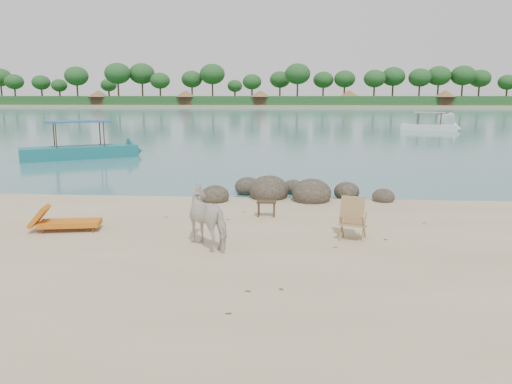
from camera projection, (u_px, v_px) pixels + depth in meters
water at (288, 112)px, 98.74m from camera, size 400.00×400.00×0.00m
far_shore at (291, 105)px, 177.05m from camera, size 420.00×90.00×1.40m
far_scenery at (290, 96)px, 143.85m from camera, size 420.00×18.00×9.50m
boulders at (287, 193)px, 16.52m from camera, size 6.21×2.80×0.99m
cow at (211, 218)px, 11.17m from camera, size 1.61×1.63×1.33m
side_table at (266, 210)px, 13.95m from camera, size 0.54×0.35×0.43m
lounge_chair at (70, 221)px, 12.48m from camera, size 1.92×0.96×0.55m
deck_chair at (353, 220)px, 11.69m from camera, size 0.81×0.84×0.97m
boat_near at (78, 127)px, 27.06m from camera, size 6.65×4.78×3.31m
boat_mid at (430, 115)px, 48.77m from camera, size 6.00×3.12×2.87m
boat_far at (447, 116)px, 74.86m from camera, size 3.88×5.36×0.64m
dead_leaves at (291, 242)px, 11.61m from camera, size 7.13×6.95×0.00m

